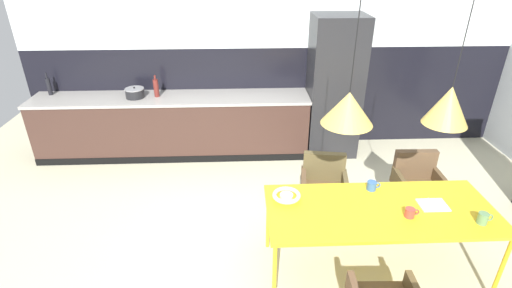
% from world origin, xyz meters
% --- Properties ---
extents(ground_plane, '(9.19, 9.19, 0.00)m').
position_xyz_m(ground_plane, '(0.00, 0.00, 0.00)').
color(ground_plane, beige).
extents(back_wall_splashback_dark, '(7.07, 0.12, 1.48)m').
position_xyz_m(back_wall_splashback_dark, '(0.00, 2.78, 0.74)').
color(back_wall_splashback_dark, black).
rests_on(back_wall_splashback_dark, ground).
extents(kitchen_counter, '(3.87, 0.63, 0.89)m').
position_xyz_m(kitchen_counter, '(-1.47, 2.42, 0.44)').
color(kitchen_counter, '#3C2720').
rests_on(kitchen_counter, ground).
extents(refrigerator_column, '(0.71, 0.60, 1.98)m').
position_xyz_m(refrigerator_column, '(0.83, 2.42, 0.99)').
color(refrigerator_column, '#232326').
rests_on(refrigerator_column, ground).
extents(dining_table, '(1.98, 0.83, 0.73)m').
position_xyz_m(dining_table, '(0.71, -0.03, 0.69)').
color(dining_table, gold).
rests_on(dining_table, ground).
extents(armchair_facing_counter, '(0.55, 0.54, 0.77)m').
position_xyz_m(armchair_facing_counter, '(0.40, 0.80, 0.50)').
color(armchair_facing_counter, brown).
rests_on(armchair_facing_counter, ground).
extents(armchair_by_stool, '(0.50, 0.48, 0.77)m').
position_xyz_m(armchair_by_stool, '(1.42, 0.79, 0.50)').
color(armchair_by_stool, brown).
rests_on(armchair_by_stool, ground).
extents(fruit_bowl, '(0.25, 0.25, 0.07)m').
position_xyz_m(fruit_bowl, '(-0.10, 0.14, 0.77)').
color(fruit_bowl, silver).
rests_on(fruit_bowl, dining_table).
extents(open_book, '(0.24, 0.19, 0.02)m').
position_xyz_m(open_book, '(1.18, -0.01, 0.73)').
color(open_book, white).
rests_on(open_book, dining_table).
extents(mug_tall_blue, '(0.13, 0.09, 0.08)m').
position_xyz_m(mug_tall_blue, '(0.72, 0.27, 0.77)').
color(mug_tall_blue, '#335B93').
rests_on(mug_tall_blue, dining_table).
extents(mug_wide_latte, '(0.12, 0.08, 0.08)m').
position_xyz_m(mug_wide_latte, '(0.91, -0.15, 0.77)').
color(mug_wide_latte, '#B23D33').
rests_on(mug_wide_latte, dining_table).
extents(mug_dark_espresso, '(0.13, 0.08, 0.10)m').
position_xyz_m(mug_dark_espresso, '(1.48, -0.26, 0.78)').
color(mug_dark_espresso, '#5B8456').
rests_on(mug_dark_espresso, dining_table).
extents(cooking_pot, '(0.26, 0.26, 0.16)m').
position_xyz_m(cooking_pot, '(-1.95, 2.41, 0.95)').
color(cooking_pot, black).
rests_on(cooking_pot, kitchen_counter).
extents(bottle_vinegar_dark, '(0.06, 0.06, 0.32)m').
position_xyz_m(bottle_vinegar_dark, '(-3.17, 2.58, 1.01)').
color(bottle_vinegar_dark, black).
rests_on(bottle_vinegar_dark, kitchen_counter).
extents(bottle_spice_small, '(0.07, 0.07, 0.30)m').
position_xyz_m(bottle_spice_small, '(-1.65, 2.44, 1.01)').
color(bottle_spice_small, maroon).
rests_on(bottle_spice_small, kitchen_counter).
extents(pendant_lamp_over_table_near, '(0.39, 0.39, 1.36)m').
position_xyz_m(pendant_lamp_over_table_near, '(0.31, -0.04, 1.68)').
color(pendant_lamp_over_table_near, black).
extents(pendant_lamp_over_table_far, '(0.34, 0.34, 1.40)m').
position_xyz_m(pendant_lamp_over_table_far, '(1.11, 0.01, 1.67)').
color(pendant_lamp_over_table_far, black).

